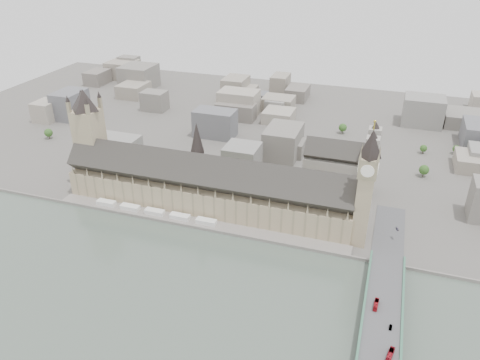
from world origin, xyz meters
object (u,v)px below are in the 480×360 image
(palace_of_westminster, at_px, (206,187))
(victoria_tower, at_px, (89,135))
(car_silver, at_px, (391,327))
(car_approach, at_px, (397,229))
(red_bus_north, at_px, (376,304))
(red_bus_south, at_px, (390,355))
(elizabeth_tower, at_px, (366,181))
(westminster_bridge, at_px, (381,328))
(westminster_abbey, at_px, (342,167))

(palace_of_westminster, height_order, victoria_tower, victoria_tower)
(car_silver, xyz_separation_m, car_approach, (0.14, 113.89, -0.10))
(red_bus_north, relative_size, red_bus_south, 0.96)
(elizabeth_tower, xyz_separation_m, victoria_tower, (-260.00, 18.00, -2.88))
(elizabeth_tower, relative_size, red_bus_north, 9.52)
(car_silver, bearing_deg, palace_of_westminster, 149.39)
(victoria_tower, xyz_separation_m, westminster_bridge, (284.00, -113.50, -50.08))
(car_approach, bearing_deg, palace_of_westminster, 163.57)
(westminster_abbey, bearing_deg, red_bus_south, -74.77)
(victoria_tower, bearing_deg, palace_of_westminster, -2.96)
(westminster_bridge, xyz_separation_m, red_bus_south, (5.93, -26.81, 6.77))
(palace_of_westminster, bearing_deg, car_silver, -33.58)
(car_approach, bearing_deg, red_bus_south, -107.19)
(victoria_tower, distance_m, red_bus_north, 299.95)
(elizabeth_tower, relative_size, red_bus_south, 9.12)
(westminster_bridge, bearing_deg, elizabeth_tower, 104.11)
(westminster_abbey, relative_size, car_approach, 14.89)
(westminster_bridge, bearing_deg, westminster_abbey, 105.64)
(westminster_abbey, height_order, red_bus_north, westminster_abbey)
(westminster_abbey, xyz_separation_m, car_silver, (56.33, -186.35, -14.06))
(westminster_bridge, distance_m, westminster_abbey, 190.56)
(elizabeth_tower, xyz_separation_m, westminster_bridge, (24.00, -95.50, -52.96))
(elizabeth_tower, bearing_deg, westminster_abbey, 107.29)
(car_approach, bearing_deg, westminster_abbey, 110.53)
(westminster_abbey, bearing_deg, red_bus_north, -74.71)
(westminster_bridge, height_order, red_bus_south, red_bus_south)
(elizabeth_tower, xyz_separation_m, red_bus_south, (29.93, -122.31, -46.19))
(red_bus_south, xyz_separation_m, car_silver, (-0.67, 22.95, -0.87))
(red_bus_south, bearing_deg, elizabeth_tower, 115.41)
(westminster_abbey, xyz_separation_m, red_bus_north, (46.33, -169.53, -13.26))
(palace_of_westminster, xyz_separation_m, westminster_bridge, (162.00, -107.20, -17.58))
(westminster_abbey, height_order, car_approach, westminster_abbey)
(victoria_tower, xyz_separation_m, car_approach, (289.40, -3.46, -44.29))
(palace_of_westminster, distance_m, red_bus_south, 215.11)
(palace_of_westminster, xyz_separation_m, victoria_tower, (-122.00, 6.30, 32.50))
(victoria_tower, height_order, car_approach, victoria_tower)
(westminster_abbey, relative_size, car_silver, 14.60)
(car_silver, bearing_deg, red_bus_north, 123.70)
(elizabeth_tower, height_order, victoria_tower, elizabeth_tower)
(elizabeth_tower, height_order, car_approach, elizabeth_tower)
(red_bus_north, height_order, car_silver, red_bus_north)
(elizabeth_tower, distance_m, car_silver, 113.77)
(palace_of_westminster, distance_m, elizabeth_tower, 142.94)
(palace_of_westminster, xyz_separation_m, red_bus_south, (167.93, -134.01, -10.81))
(victoria_tower, relative_size, westminster_bridge, 0.31)
(palace_of_westminster, distance_m, car_silver, 201.11)
(westminster_bridge, distance_m, car_silver, 8.79)
(victoria_tower, relative_size, car_silver, 21.46)
(westminster_bridge, xyz_separation_m, red_bus_north, (-4.74, 12.97, 6.70))
(palace_of_westminster, relative_size, victoria_tower, 2.65)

